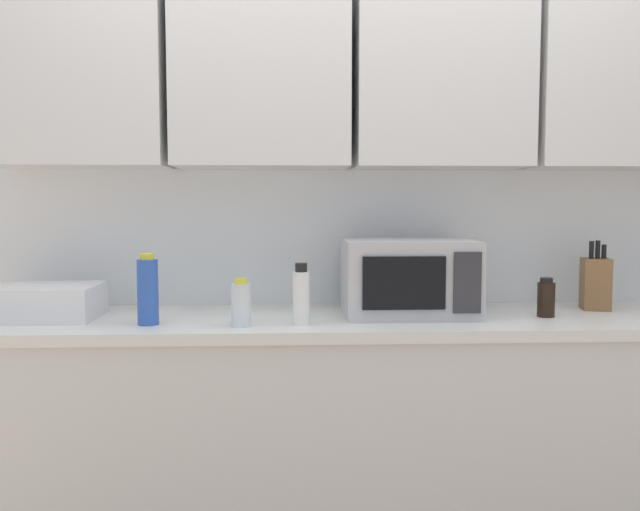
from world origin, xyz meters
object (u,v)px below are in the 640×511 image
at_px(dish_rack, 44,302).
at_px(bottle_clear_tall, 241,304).
at_px(microwave, 408,277).
at_px(knife_block, 595,283).
at_px(bottle_white_jar, 301,296).
at_px(bottle_blue_cleaner, 148,291).
at_px(bottle_soy_dark, 546,298).

distance_m(dish_rack, bottle_clear_tall, 0.74).
bearing_deg(dish_rack, microwave, 0.94).
relative_size(microwave, knife_block, 1.77).
bearing_deg(microwave, knife_block, 6.61).
relative_size(bottle_white_jar, bottle_clear_tall, 1.30).
bearing_deg(bottle_white_jar, bottle_blue_cleaner, 176.72).
bearing_deg(bottle_soy_dark, knife_block, 31.66).
relative_size(microwave, bottle_white_jar, 2.27).
bearing_deg(dish_rack, bottle_blue_cleaner, -19.56).
xyz_separation_m(microwave, knife_block, (0.75, 0.09, -0.04)).
bearing_deg(bottle_blue_cleaner, bottle_white_jar, -3.28).
height_order(bottle_soy_dark, bottle_clear_tall, bottle_clear_tall).
relative_size(dish_rack, bottle_clear_tall, 2.34).
bearing_deg(dish_rack, bottle_soy_dark, -1.59).
height_order(microwave, bottle_white_jar, microwave).
xyz_separation_m(microwave, bottle_clear_tall, (-0.61, -0.21, -0.06)).
xyz_separation_m(microwave, bottle_white_jar, (-0.40, -0.19, -0.04)).
distance_m(microwave, dish_rack, 1.33).
relative_size(knife_block, bottle_clear_tall, 1.66).
relative_size(dish_rack, bottle_soy_dark, 2.65).
bearing_deg(bottle_soy_dark, microwave, 171.69).
bearing_deg(bottle_soy_dark, bottle_blue_cleaner, -176.31).
xyz_separation_m(knife_block, bottle_soy_dark, (-0.26, -0.16, -0.04)).
distance_m(microwave, bottle_soy_dark, 0.51).
bearing_deg(bottle_clear_tall, microwave, 18.80).
relative_size(dish_rack, knife_block, 1.40).
bearing_deg(bottle_white_jar, knife_block, 13.67).
height_order(knife_block, bottle_white_jar, knife_block).
bearing_deg(bottle_clear_tall, bottle_soy_dark, 6.94).
bearing_deg(bottle_clear_tall, dish_rack, 165.61).
bearing_deg(bottle_blue_cleaner, knife_block, 8.51).
xyz_separation_m(dish_rack, bottle_blue_cleaner, (0.40, -0.14, 0.06)).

